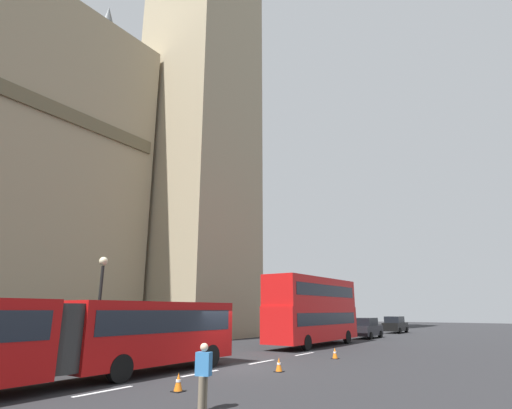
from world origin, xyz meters
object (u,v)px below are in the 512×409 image
(sedan_lead, at_px, (366,328))
(traffic_cone_west, at_px, (178,382))
(sedan_trailing, at_px, (395,325))
(pedestrian_near_cones, at_px, (203,374))
(articulated_bus, at_px, (53,334))
(double_decker_bus, at_px, (313,308))
(street_lamp, at_px, (100,300))
(clock_tower, at_px, (205,3))
(traffic_cone_middle, at_px, (279,365))
(traffic_cone_east, at_px, (335,353))

(sedan_lead, relative_size, traffic_cone_west, 7.59)
(sedan_trailing, xyz_separation_m, pedestrian_near_cones, (-40.25, -6.48, -0.00))
(articulated_bus, relative_size, sedan_trailing, 3.86)
(double_decker_bus, distance_m, traffic_cone_west, 18.40)
(sedan_trailing, distance_m, street_lamp, 36.52)
(double_decker_bus, xyz_separation_m, traffic_cone_west, (-17.80, -4.00, -2.43))
(clock_tower, height_order, double_decker_bus, clock_tower)
(articulated_bus, distance_m, pedestrian_near_cones, 6.47)
(double_decker_bus, bearing_deg, traffic_cone_west, -167.33)
(pedestrian_near_cones, bearing_deg, articulated_bus, 96.37)
(clock_tower, bearing_deg, traffic_cone_west, -137.32)
(double_decker_bus, xyz_separation_m, sedan_trailing, (20.99, 0.10, -1.80))
(articulated_bus, height_order, street_lamp, street_lamp)
(sedan_trailing, xyz_separation_m, traffic_cone_west, (-38.78, -4.10, -0.63))
(double_decker_bus, bearing_deg, sedan_trailing, 0.26)
(sedan_trailing, height_order, pedestrian_near_cones, sedan_trailing)
(clock_tower, distance_m, traffic_cone_west, 46.69)
(sedan_lead, height_order, pedestrian_near_cones, sedan_lead)
(clock_tower, bearing_deg, traffic_cone_middle, -127.22)
(articulated_bus, xyz_separation_m, sedan_trailing, (40.96, 0.10, -0.83))
(sedan_lead, xyz_separation_m, traffic_cone_middle, (-22.66, -4.21, -0.63))
(street_lamp, bearing_deg, traffic_cone_west, -106.98)
(traffic_cone_middle, distance_m, street_lamp, 9.82)
(articulated_bus, bearing_deg, clock_tower, 32.83)
(sedan_lead, bearing_deg, articulated_bus, 179.55)
(double_decker_bus, relative_size, sedan_lead, 2.44)
(traffic_cone_middle, xyz_separation_m, pedestrian_near_cones, (-6.96, -1.93, 0.63))
(articulated_bus, xyz_separation_m, sedan_lead, (30.34, -0.24, -0.83))
(sedan_trailing, height_order, traffic_cone_west, sedan_trailing)
(articulated_bus, relative_size, double_decker_bus, 1.58)
(clock_tower, relative_size, traffic_cone_east, 127.15)
(clock_tower, height_order, articulated_bus, clock_tower)
(double_decker_bus, bearing_deg, traffic_cone_east, -145.51)
(articulated_bus, bearing_deg, sedan_trailing, 0.14)
(sedan_trailing, bearing_deg, double_decker_bus, -179.74)
(traffic_cone_middle, relative_size, street_lamp, 0.11)
(pedestrian_near_cones, bearing_deg, traffic_cone_west, 58.40)
(clock_tower, distance_m, street_lamp, 40.58)
(clock_tower, xyz_separation_m, double_decker_bus, (-1.71, -13.99, -35.99))
(traffic_cone_west, distance_m, traffic_cone_middle, 5.52)
(traffic_cone_west, xyz_separation_m, traffic_cone_east, (11.27, -0.48, 0.00))
(traffic_cone_middle, bearing_deg, traffic_cone_west, 175.25)
(traffic_cone_east, distance_m, street_lamp, 12.80)
(traffic_cone_west, bearing_deg, pedestrian_near_cones, -121.60)
(traffic_cone_west, bearing_deg, traffic_cone_middle, -4.75)
(street_lamp, relative_size, pedestrian_near_cones, 3.12)
(traffic_cone_west, distance_m, street_lamp, 9.31)
(sedan_trailing, relative_size, street_lamp, 0.83)
(double_decker_bus, bearing_deg, articulated_bus, -179.99)
(traffic_cone_middle, bearing_deg, pedestrian_near_cones, -164.54)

